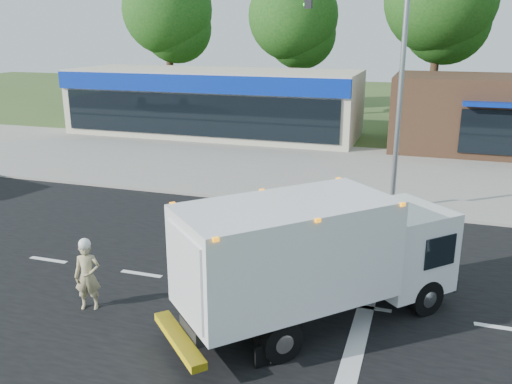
% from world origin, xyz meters
% --- Properties ---
extents(ground, '(120.00, 120.00, 0.00)m').
position_xyz_m(ground, '(0.00, 0.00, 0.00)').
color(ground, '#385123').
rests_on(ground, ground).
extents(road_asphalt, '(60.00, 14.00, 0.02)m').
position_xyz_m(road_asphalt, '(0.00, 0.00, 0.00)').
color(road_asphalt, black).
rests_on(road_asphalt, ground).
extents(sidewalk, '(60.00, 2.40, 0.12)m').
position_xyz_m(sidewalk, '(0.00, 8.20, 0.06)').
color(sidewalk, gray).
rests_on(sidewalk, ground).
extents(parking_apron, '(60.00, 9.00, 0.02)m').
position_xyz_m(parking_apron, '(0.00, 14.00, 0.01)').
color(parking_apron, gray).
rests_on(parking_apron, ground).
extents(lane_markings, '(55.20, 7.00, 0.01)m').
position_xyz_m(lane_markings, '(1.35, -1.35, 0.02)').
color(lane_markings, silver).
rests_on(lane_markings, road_asphalt).
extents(ems_box_truck, '(6.14, 6.21, 2.96)m').
position_xyz_m(ems_box_truck, '(1.96, -1.07, 1.71)').
color(ems_box_truck, black).
rests_on(ems_box_truck, ground).
extents(emergency_worker, '(0.71, 0.58, 1.77)m').
position_xyz_m(emergency_worker, '(-3.22, -2.02, 0.87)').
color(emergency_worker, tan).
rests_on(emergency_worker, ground).
extents(retail_strip_mall, '(18.00, 6.20, 4.00)m').
position_xyz_m(retail_strip_mall, '(-9.00, 19.93, 2.01)').
color(retail_strip_mall, beige).
rests_on(retail_strip_mall, ground).
extents(brown_storefront, '(10.00, 6.70, 4.00)m').
position_xyz_m(brown_storefront, '(7.00, 19.98, 2.00)').
color(brown_storefront, '#382316').
rests_on(brown_storefront, ground).
extents(traffic_signal_pole, '(3.51, 0.25, 8.00)m').
position_xyz_m(traffic_signal_pole, '(2.35, 7.60, 4.92)').
color(traffic_signal_pole, gray).
rests_on(traffic_signal_pole, ground).
extents(background_trees, '(36.77, 7.39, 12.10)m').
position_xyz_m(background_trees, '(-0.85, 28.16, 7.38)').
color(background_trees, '#332114').
rests_on(background_trees, ground).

